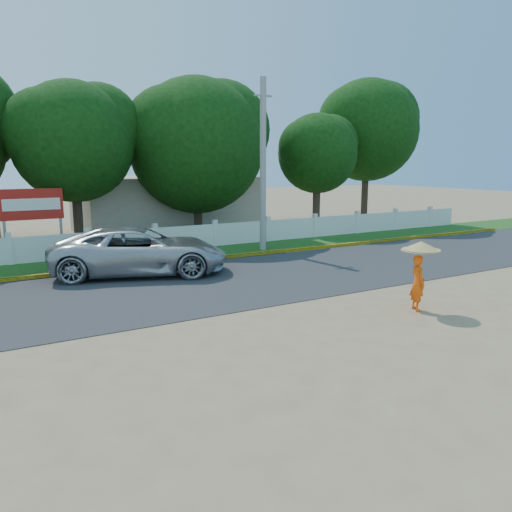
{
  "coord_description": "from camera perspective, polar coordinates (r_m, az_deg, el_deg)",
  "views": [
    {
      "loc": [
        -7.24,
        -10.57,
        4.02
      ],
      "look_at": [
        0.0,
        2.0,
        1.3
      ],
      "focal_mm": 35.0,
      "sensor_mm": 36.0,
      "label": 1
    }
  ],
  "objects": [
    {
      "name": "tree_row",
      "position": [
        26.14,
        -12.87,
        12.65
      ],
      "size": [
        35.92,
        7.93,
        9.39
      ],
      "color": "#473828",
      "rests_on": "ground"
    },
    {
      "name": "vehicle",
      "position": [
        18.59,
        -13.08,
        0.57
      ],
      "size": [
        6.82,
        4.79,
        1.73
      ],
      "primitive_type": "imported",
      "rotation": [
        0.0,
        0.0,
        1.23
      ],
      "color": "#B0B3B8",
      "rests_on": "ground"
    },
    {
      "name": "grass_verge",
      "position": [
        21.94,
        -10.16,
        -0.06
      ],
      "size": [
        60.0,
        3.5,
        0.03
      ],
      "primitive_type": "cube",
      "color": "#2D601E",
      "rests_on": "ground"
    },
    {
      "name": "curb",
      "position": [
        20.36,
        -8.54,
        -0.65
      ],
      "size": [
        40.0,
        0.18,
        0.16
      ],
      "primitive_type": "cube",
      "color": "yellow",
      "rests_on": "ground"
    },
    {
      "name": "building_near",
      "position": [
        30.44,
        -10.26,
        5.9
      ],
      "size": [
        10.0,
        6.0,
        3.2
      ],
      "primitive_type": "cube",
      "color": "#B7AD99",
      "rests_on": "ground"
    },
    {
      "name": "utility_pole",
      "position": [
        22.9,
        0.8,
        10.23
      ],
      "size": [
        0.28,
        0.28,
        7.73
      ],
      "primitive_type": "cylinder",
      "color": "gray",
      "rests_on": "ground"
    },
    {
      "name": "billboard",
      "position": [
        23.06,
        -24.24,
        5.02
      ],
      "size": [
        2.5,
        0.13,
        2.95
      ],
      "color": "gray",
      "rests_on": "ground"
    },
    {
      "name": "road",
      "position": [
        17.19,
        -4.17,
        -2.9
      ],
      "size": [
        60.0,
        7.0,
        0.02
      ],
      "primitive_type": "cube",
      "color": "#38383A",
      "rests_on": "ground"
    },
    {
      "name": "monk_with_parasol",
      "position": [
        14.3,
        18.17,
        -1.06
      ],
      "size": [
        1.06,
        1.06,
        1.93
      ],
      "color": "#FF540D",
      "rests_on": "ground"
    },
    {
      "name": "ground",
      "position": [
        13.43,
        4.3,
        -6.83
      ],
      "size": [
        120.0,
        120.0,
        0.0
      ],
      "primitive_type": "plane",
      "color": "#9E8460",
      "rests_on": "ground"
    },
    {
      "name": "fence",
      "position": [
        23.2,
        -11.43,
        1.81
      ],
      "size": [
        40.0,
        0.1,
        1.1
      ],
      "primitive_type": "cube",
      "color": "silver",
      "rests_on": "ground"
    }
  ]
}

